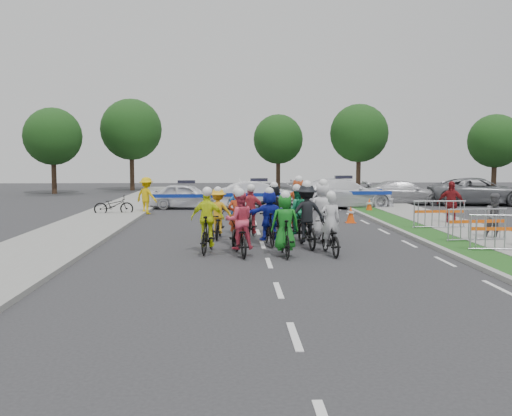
{
  "coord_description": "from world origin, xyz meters",
  "views": [
    {
      "loc": [
        -0.95,
        -14.44,
        2.74
      ],
      "look_at": [
        -0.18,
        3.62,
        1.1
      ],
      "focal_mm": 40.0,
      "sensor_mm": 36.0,
      "label": 1
    }
  ],
  "objects_px": {
    "rider_12": "(237,218)",
    "police_car_2": "(343,193)",
    "rider_4": "(306,222)",
    "rider_8": "(296,219)",
    "tree_2": "(495,141)",
    "civilian_suv": "(479,191)",
    "tree_1": "(359,133)",
    "barrier_0": "(505,234)",
    "cone_1": "(369,205)",
    "rider_11": "(274,212)",
    "civilian_sedan": "(405,193)",
    "rider_6": "(237,227)",
    "rider_1": "(285,231)",
    "police_car_0": "(187,196)",
    "cone_0": "(351,215)",
    "police_car_1": "(259,195)",
    "spectator_2": "(451,204)",
    "rider_7": "(322,218)",
    "parked_bike": "(114,205)",
    "barrier_2": "(439,216)",
    "rider_3": "(208,227)",
    "spectator_1": "(496,217)",
    "rider_5": "(269,221)",
    "marshal_hiviz": "(147,196)",
    "rider_10": "(218,218)",
    "rider_13": "(298,210)",
    "tree_0": "(53,137)",
    "tree_4": "(278,139)",
    "rider_9": "(251,218)",
    "rider_0": "(330,234)",
    "tree_3": "(131,130)",
    "barrier_1": "(477,226)"
  },
  "relations": [
    {
      "from": "rider_1",
      "to": "police_car_0",
      "type": "bearing_deg",
      "value": -77.83
    },
    {
      "from": "rider_3",
      "to": "rider_4",
      "type": "height_order",
      "value": "rider_4"
    },
    {
      "from": "rider_10",
      "to": "rider_6",
      "type": "bearing_deg",
      "value": 114.59
    },
    {
      "from": "tree_0",
      "to": "tree_4",
      "type": "bearing_deg",
      "value": 19.44
    },
    {
      "from": "rider_7",
      "to": "barrier_1",
      "type": "height_order",
      "value": "rider_7"
    },
    {
      "from": "rider_9",
      "to": "cone_1",
      "type": "height_order",
      "value": "rider_9"
    },
    {
      "from": "rider_4",
      "to": "police_car_2",
      "type": "relative_size",
      "value": 0.38
    },
    {
      "from": "rider_11",
      "to": "spectator_1",
      "type": "height_order",
      "value": "rider_11"
    },
    {
      "from": "parked_bike",
      "to": "tree_2",
      "type": "distance_m",
      "value": 28.26
    },
    {
      "from": "rider_0",
      "to": "tree_2",
      "type": "relative_size",
      "value": 0.31
    },
    {
      "from": "police_car_2",
      "to": "tree_4",
      "type": "height_order",
      "value": "tree_4"
    },
    {
      "from": "rider_8",
      "to": "cone_1",
      "type": "bearing_deg",
      "value": -125.51
    },
    {
      "from": "barrier_2",
      "to": "rider_3",
      "type": "bearing_deg",
      "value": -151.81
    },
    {
      "from": "rider_11",
      "to": "tree_0",
      "type": "bearing_deg",
      "value": -65.69
    },
    {
      "from": "rider_6",
      "to": "tree_1",
      "type": "distance_m",
      "value": 29.13
    },
    {
      "from": "rider_4",
      "to": "spectator_1",
      "type": "distance_m",
      "value": 6.3
    },
    {
      "from": "civilian_suv",
      "to": "tree_1",
      "type": "relative_size",
      "value": 0.81
    },
    {
      "from": "cone_0",
      "to": "rider_10",
      "type": "bearing_deg",
      "value": -141.32
    },
    {
      "from": "tree_1",
      "to": "rider_9",
      "type": "bearing_deg",
      "value": -109.99
    },
    {
      "from": "barrier_0",
      "to": "cone_1",
      "type": "relative_size",
      "value": 2.86
    },
    {
      "from": "police_car_1",
      "to": "spectator_2",
      "type": "distance_m",
      "value": 10.6
    },
    {
      "from": "civilian_sedan",
      "to": "cone_0",
      "type": "distance_m",
      "value": 10.15
    },
    {
      "from": "rider_0",
      "to": "rider_3",
      "type": "distance_m",
      "value": 3.46
    },
    {
      "from": "rider_7",
      "to": "marshal_hiviz",
      "type": "distance_m",
      "value": 11.59
    },
    {
      "from": "marshal_hiviz",
      "to": "tree_3",
      "type": "distance_m",
      "value": 20.04
    },
    {
      "from": "rider_12",
      "to": "police_car_2",
      "type": "relative_size",
      "value": 0.32
    },
    {
      "from": "rider_8",
      "to": "tree_2",
      "type": "distance_m",
      "value": 27.7
    },
    {
      "from": "rider_10",
      "to": "tree_0",
      "type": "bearing_deg",
      "value": -58.02
    },
    {
      "from": "civilian_suv",
      "to": "spectator_2",
      "type": "xyz_separation_m",
      "value": [
        -5.35,
        -9.55,
        0.12
      ]
    },
    {
      "from": "spectator_2",
      "to": "rider_4",
      "type": "bearing_deg",
      "value": -112.3
    },
    {
      "from": "rider_6",
      "to": "marshal_hiviz",
      "type": "xyz_separation_m",
      "value": [
        -4.22,
        9.92,
        0.28
      ]
    },
    {
      "from": "cone_0",
      "to": "cone_1",
      "type": "xyz_separation_m",
      "value": [
        1.84,
        4.41,
        0.0
      ]
    },
    {
      "from": "rider_1",
      "to": "tree_0",
      "type": "relative_size",
      "value": 0.29
    },
    {
      "from": "rider_8",
      "to": "tree_0",
      "type": "height_order",
      "value": "tree_0"
    },
    {
      "from": "rider_5",
      "to": "civilian_sedan",
      "type": "relative_size",
      "value": 0.39
    },
    {
      "from": "rider_4",
      "to": "police_car_1",
      "type": "distance_m",
      "value": 12.86
    },
    {
      "from": "rider_8",
      "to": "tree_1",
      "type": "relative_size",
      "value": 0.27
    },
    {
      "from": "rider_1",
      "to": "spectator_1",
      "type": "height_order",
      "value": "rider_1"
    },
    {
      "from": "rider_7",
      "to": "rider_13",
      "type": "bearing_deg",
      "value": -82.32
    },
    {
      "from": "rider_9",
      "to": "civilian_suv",
      "type": "xyz_separation_m",
      "value": [
        13.34,
        12.73,
        0.06
      ]
    },
    {
      "from": "rider_0",
      "to": "rider_7",
      "type": "relative_size",
      "value": 0.89
    },
    {
      "from": "rider_5",
      "to": "rider_4",
      "type": "bearing_deg",
      "value": 153.91
    },
    {
      "from": "marshal_hiviz",
      "to": "tree_4",
      "type": "bearing_deg",
      "value": -79.11
    },
    {
      "from": "rider_10",
      "to": "spectator_1",
      "type": "relative_size",
      "value": 1.12
    },
    {
      "from": "rider_4",
      "to": "rider_6",
      "type": "xyz_separation_m",
      "value": [
        -2.08,
        0.33,
        -0.18
      ]
    },
    {
      "from": "rider_7",
      "to": "parked_bike",
      "type": "relative_size",
      "value": 1.14
    },
    {
      "from": "police_car_0",
      "to": "barrier_2",
      "type": "height_order",
      "value": "police_car_0"
    },
    {
      "from": "rider_11",
      "to": "civilian_sedan",
      "type": "xyz_separation_m",
      "value": [
        8.39,
        12.13,
        -0.1
      ]
    },
    {
      "from": "rider_7",
      "to": "police_car_0",
      "type": "xyz_separation_m",
      "value": [
        -5.26,
        12.0,
        -0.11
      ]
    },
    {
      "from": "rider_10",
      "to": "rider_12",
      "type": "xyz_separation_m",
      "value": [
        0.64,
        1.12,
        -0.11
      ]
    }
  ]
}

